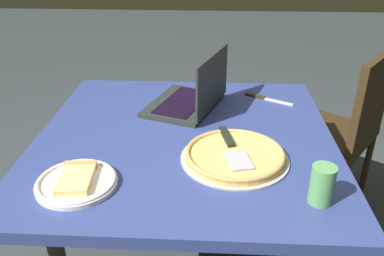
% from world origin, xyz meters
% --- Properties ---
extents(dining_table, '(1.06, 1.05, 0.75)m').
position_xyz_m(dining_table, '(0.00, 0.00, 0.68)').
color(dining_table, navy).
rests_on(dining_table, ground_plane).
extents(laptop, '(0.40, 0.35, 0.23)m').
position_xyz_m(laptop, '(0.24, -0.01, 0.80)').
color(laptop, '#252A27').
rests_on(laptop, dining_table).
extents(pizza_plate, '(0.23, 0.23, 0.04)m').
position_xyz_m(pizza_plate, '(-0.32, 0.29, 0.76)').
color(pizza_plate, white).
rests_on(pizza_plate, dining_table).
extents(pizza_tray, '(0.35, 0.35, 0.03)m').
position_xyz_m(pizza_tray, '(-0.15, -0.17, 0.77)').
color(pizza_tray, '#A6A7A1').
rests_on(pizza_tray, dining_table).
extents(table_knife, '(0.12, 0.20, 0.01)m').
position_xyz_m(table_knife, '(0.34, -0.31, 0.75)').
color(table_knife, '#BEBBC1').
rests_on(table_knife, dining_table).
extents(drink_cup, '(0.07, 0.07, 0.11)m').
position_xyz_m(drink_cup, '(-0.36, -0.39, 0.81)').
color(drink_cup, '#589B57').
rests_on(drink_cup, dining_table).
extents(chair_near, '(0.62, 0.62, 0.90)m').
position_xyz_m(chair_near, '(0.58, -0.74, 0.51)').
color(chair_near, '#312212').
rests_on(chair_near, ground_plane).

